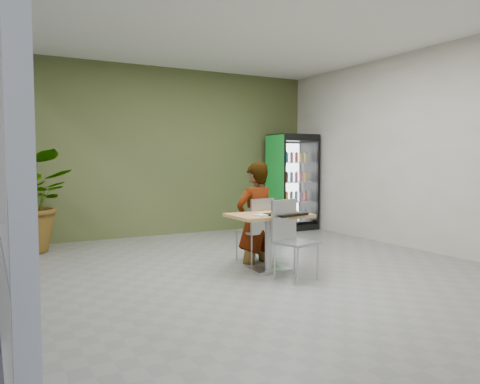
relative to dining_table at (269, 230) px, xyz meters
name	(u,v)px	position (x,y,z in m)	size (l,w,h in m)	color
ground	(264,272)	(-0.10, -0.04, -0.54)	(7.00, 7.00, 0.00)	slate
room_envelope	(264,148)	(-0.10, -0.04, 1.06)	(6.00, 7.00, 3.20)	silver
dining_table	(269,230)	(0.00, 0.00, 0.00)	(1.01, 0.71, 0.75)	tan
chair_far	(258,225)	(0.12, 0.49, 0.00)	(0.46, 0.47, 0.91)	#B2B5B7
chair_near	(290,233)	(0.02, -0.45, 0.03)	(0.52, 0.52, 0.96)	#B2B5B7
seated_woman	(255,223)	(0.11, 0.53, 0.02)	(0.63, 0.41, 1.71)	black
pizza_plate	(266,212)	(0.00, 0.07, 0.23)	(0.31, 0.30, 0.03)	silver
soda_cup	(287,207)	(0.27, -0.02, 0.29)	(0.09, 0.09, 0.16)	silver
napkin_stack	(262,215)	(-0.20, -0.16, 0.22)	(0.15, 0.15, 0.02)	silver
cafeteria_tray	(286,214)	(0.11, -0.23, 0.23)	(0.48, 0.35, 0.03)	black
beverage_fridge	(292,182)	(2.39, 2.90, 0.45)	(0.90, 0.69, 1.97)	black
potted_plant	(29,201)	(-2.63, 2.82, 0.27)	(1.46, 1.26, 1.62)	#2F5B24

